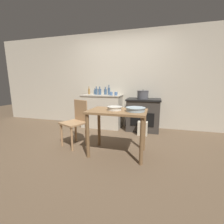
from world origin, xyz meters
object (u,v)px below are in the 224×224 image
at_px(mixing_bowl_large, 115,108).
at_px(mixing_bowl_small, 135,109).
at_px(work_table, 117,118).
at_px(cup_mid_right, 111,94).
at_px(bottle_left, 100,92).
at_px(flour_sack, 143,128).
at_px(bottle_far_left, 105,92).
at_px(stock_pot, 143,95).
at_px(stove, 143,114).
at_px(bottle_center_left, 96,91).
at_px(cup_right, 116,94).
at_px(bottle_mid_left, 109,91).
at_px(bottle_center, 89,91).
at_px(bottle_center_right, 95,92).
at_px(chair, 76,121).

xyz_separation_m(mixing_bowl_large, mixing_bowl_small, (0.35, -0.01, 0.00)).
bearing_deg(work_table, cup_mid_right, 110.28).
bearing_deg(mixing_bowl_large, bottle_left, 118.41).
height_order(flour_sack, bottle_far_left, bottle_far_left).
bearing_deg(stock_pot, bottle_left, 176.89).
relative_size(stove, bottle_center_left, 3.74).
bearing_deg(bottle_center_left, cup_mid_right, -19.28).
distance_m(bottle_center_left, cup_right, 0.61).
relative_size(bottle_far_left, bottle_mid_left, 0.80).
bearing_deg(stove, bottle_mid_left, 173.82).
height_order(stove, bottle_center, bottle_center).
distance_m(stock_pot, bottle_center_right, 1.41).
xyz_separation_m(chair, bottle_mid_left, (0.23, 1.42, 0.51)).
bearing_deg(bottle_left, work_table, -60.08).
relative_size(stove, cup_right, 9.56).
relative_size(bottle_center_left, bottle_center, 1.02).
distance_m(work_table, mixing_bowl_small, 0.34).
bearing_deg(mixing_bowl_small, cup_right, 115.62).
distance_m(work_table, cup_right, 1.48).
relative_size(bottle_left, bottle_center_right, 1.34).
bearing_deg(bottle_left, stove, -1.48).
bearing_deg(flour_sack, bottle_mid_left, 152.51).
distance_m(chair, bottle_left, 1.44).
bearing_deg(bottle_center, cup_mid_right, -17.91).
relative_size(bottle_center, cup_right, 2.51).
relative_size(bottle_far_left, bottle_center_left, 0.95).
bearing_deg(mixing_bowl_large, bottle_center_right, 121.45).
bearing_deg(bottle_far_left, bottle_left, -150.12).
height_order(mixing_bowl_large, mixing_bowl_small, mixing_bowl_small).
height_order(mixing_bowl_small, cup_right, cup_right).
relative_size(chair, bottle_mid_left, 3.33).
xyz_separation_m(mixing_bowl_large, cup_right, (-0.33, 1.40, 0.14)).
height_order(work_table, mixing_bowl_large, mixing_bowl_large).
height_order(bottle_mid_left, bottle_center_left, bottle_mid_left).
height_order(mixing_bowl_small, bottle_far_left, bottle_far_left).
bearing_deg(bottle_left, chair, -89.53).
bearing_deg(work_table, cup_right, 105.32).
bearing_deg(bottle_far_left, stove, -5.93).
xyz_separation_m(flour_sack, bottle_center_left, (-1.32, 0.45, 0.82)).
distance_m(stove, stock_pot, 0.51).
relative_size(flour_sack, mixing_bowl_small, 1.05).
bearing_deg(flour_sack, chair, -142.67).
relative_size(mixing_bowl_small, bottle_center_left, 1.38).
bearing_deg(flour_sack, cup_mid_right, 161.34).
height_order(flour_sack, bottle_center, bottle_center).
height_order(bottle_mid_left, bottle_center_right, bottle_mid_left).
relative_size(bottle_center_right, cup_mid_right, 1.79).
bearing_deg(bottle_center, stove, -4.26).
height_order(chair, bottle_center_right, bottle_center_right).
bearing_deg(bottle_mid_left, bottle_center_left, -170.99).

